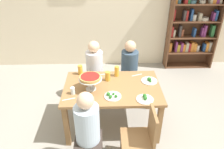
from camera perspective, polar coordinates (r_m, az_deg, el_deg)
ground_plane at (r=3.68m, az=0.05°, el=-12.81°), size 12.00×12.00×0.00m
rear_partition at (r=5.00m, az=-0.72°, el=17.56°), size 8.00×0.12×2.80m
dining_table at (r=3.27m, az=0.05°, el=-4.62°), size 1.42×0.91×0.74m
bookshelf at (r=5.27m, az=20.70°, el=13.01°), size 1.10×0.30×2.21m
diner_far_right at (r=4.02m, az=4.47°, el=0.02°), size 0.34×0.34×1.15m
diner_near_left at (r=2.83m, az=-6.25°, el=-15.81°), size 0.34×0.34×1.15m
diner_far_left at (r=4.01m, az=-4.47°, el=-0.10°), size 0.34×0.34×1.15m
chair_near_right at (r=2.85m, az=8.03°, el=-15.73°), size 0.40×0.40×0.87m
deep_dish_pizza_stand at (r=3.08m, az=-5.70°, el=-1.04°), size 0.33×0.33×0.22m
salad_plate_near_diner at (r=2.99m, az=8.60°, el=-6.22°), size 0.23×0.23×0.07m
salad_plate_far_diner at (r=3.00m, az=0.05°, el=-5.61°), size 0.24×0.24×0.07m
salad_plate_spare at (r=3.38m, az=9.72°, el=-1.53°), size 0.24×0.24×0.07m
beer_glass_amber_tall at (r=3.53m, az=-8.28°, el=1.21°), size 0.07×0.07×0.16m
beer_glass_amber_short at (r=3.44m, az=1.24°, el=0.87°), size 0.07×0.07×0.17m
beer_glass_amber_spare at (r=3.33m, az=-1.13°, el=-0.42°), size 0.08×0.08×0.15m
water_glass_clear_near at (r=3.09m, az=-10.22°, el=-4.19°), size 0.06×0.06×0.10m
cutlery_fork_near at (r=3.52m, az=-2.11°, el=0.06°), size 0.18×0.06×0.00m
cutlery_knife_near at (r=3.02m, az=-11.25°, el=-6.36°), size 0.18×0.07×0.00m
cutlery_fork_far at (r=3.52m, az=6.52°, el=-0.13°), size 0.17×0.08×0.00m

